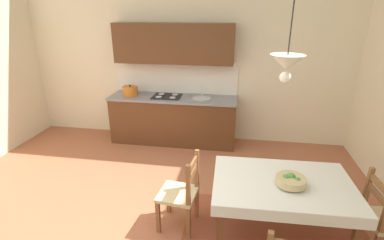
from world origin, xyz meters
The scene contains 7 objects.
ground_plane centered at (0.00, 0.00, -0.05)m, with size 6.68×6.10×0.10m, color #A86042.
wall_back centered at (0.00, 2.81, 1.99)m, with size 6.68×0.12×3.98m, color beige.
kitchen_cabinetry centered at (-0.18, 2.48, 0.86)m, with size 2.37×0.63×2.20m.
dining_table centered at (1.52, 0.10, 0.63)m, with size 1.46×1.01×0.75m.
dining_chair_tv_side centered at (0.43, 0.16, 0.44)m, with size 0.46×0.46×0.93m.
fruit_bowl centered at (1.58, 0.04, 0.81)m, with size 0.30×0.30×0.12m.
pendant_lamp centered at (1.43, 0.20, 1.95)m, with size 0.32×0.32×0.80m.
Camera 1 is at (1.00, -2.57, 2.43)m, focal length 26.97 mm.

